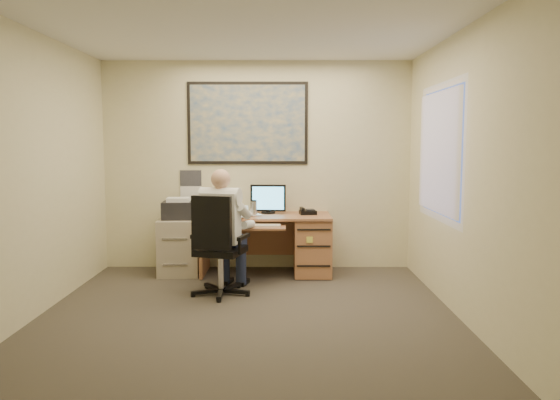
{
  "coord_description": "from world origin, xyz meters",
  "views": [
    {
      "loc": [
        0.33,
        -4.89,
        1.65
      ],
      "look_at": [
        0.31,
        1.3,
        1.0
      ],
      "focal_mm": 35.0,
      "sensor_mm": 36.0,
      "label": 1
    }
  ],
  "objects_px": {
    "desk": "(292,239)",
    "office_chair": "(222,266)",
    "filing_cabinet": "(180,241)",
    "person": "(221,232)"
  },
  "relations": [
    {
      "from": "office_chair",
      "to": "person",
      "type": "height_order",
      "value": "person"
    },
    {
      "from": "desk",
      "to": "filing_cabinet",
      "type": "height_order",
      "value": "desk"
    },
    {
      "from": "desk",
      "to": "office_chair",
      "type": "height_order",
      "value": "desk"
    },
    {
      "from": "filing_cabinet",
      "to": "person",
      "type": "relative_size",
      "value": 0.71
    },
    {
      "from": "desk",
      "to": "office_chair",
      "type": "xyz_separation_m",
      "value": [
        -0.78,
        -1.01,
        -0.12
      ]
    },
    {
      "from": "filing_cabinet",
      "to": "office_chair",
      "type": "height_order",
      "value": "office_chair"
    },
    {
      "from": "filing_cabinet",
      "to": "person",
      "type": "xyz_separation_m",
      "value": [
        0.63,
        -0.93,
        0.27
      ]
    },
    {
      "from": "desk",
      "to": "person",
      "type": "distance_m",
      "value": 1.25
    },
    {
      "from": "desk",
      "to": "office_chair",
      "type": "distance_m",
      "value": 1.29
    },
    {
      "from": "desk",
      "to": "person",
      "type": "height_order",
      "value": "person"
    }
  ]
}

